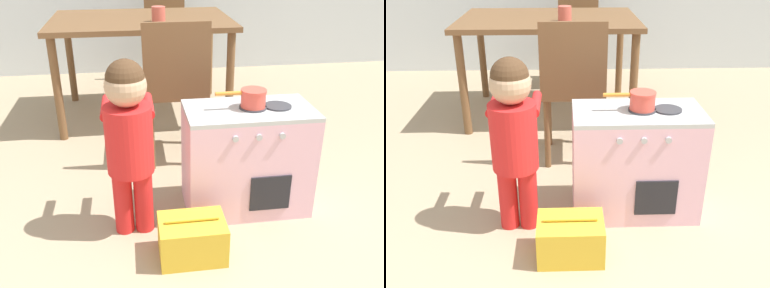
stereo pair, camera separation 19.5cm
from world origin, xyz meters
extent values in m
cube|color=#EAB2C6|center=(0.26, 0.92, 0.26)|extent=(0.61, 0.34, 0.51)
cube|color=#B7BABC|center=(0.26, 0.92, 0.52)|extent=(0.61, 0.34, 0.02)
cylinder|color=#38383D|center=(0.27, 0.92, 0.54)|extent=(0.13, 0.13, 0.01)
cylinder|color=#38383D|center=(0.39, 0.92, 0.54)|extent=(0.13, 0.13, 0.01)
cube|color=black|center=(0.33, 0.75, 0.17)|extent=(0.19, 0.01, 0.18)
cylinder|color=#B2B2B7|center=(0.15, 0.75, 0.46)|extent=(0.03, 0.01, 0.03)
cylinder|color=#B2B2B7|center=(0.26, 0.75, 0.46)|extent=(0.03, 0.01, 0.03)
cylinder|color=#B2B2B7|center=(0.36, 0.75, 0.46)|extent=(0.03, 0.01, 0.03)
cylinder|color=#E04C3D|center=(0.27, 0.92, 0.58)|extent=(0.12, 0.12, 0.08)
cylinder|color=#E04C3D|center=(0.27, 0.92, 0.62)|extent=(0.12, 0.12, 0.01)
cylinder|color=orange|center=(0.15, 0.92, 0.61)|extent=(0.12, 0.02, 0.02)
cylinder|color=red|center=(-0.35, 0.79, 0.16)|extent=(0.09, 0.09, 0.32)
cylinder|color=red|center=(-0.26, 0.79, 0.16)|extent=(0.09, 0.09, 0.32)
cylinder|color=red|center=(-0.31, 0.79, 0.47)|extent=(0.21, 0.21, 0.30)
sphere|color=tan|center=(-0.31, 0.79, 0.71)|extent=(0.18, 0.18, 0.18)
sphere|color=#4C331E|center=(-0.31, 0.79, 0.74)|extent=(0.16, 0.16, 0.16)
cylinder|color=red|center=(-0.40, 0.91, 0.58)|extent=(0.04, 0.24, 0.04)
cylinder|color=red|center=(-0.22, 0.91, 0.58)|extent=(0.04, 0.24, 0.04)
cube|color=gold|center=(-0.07, 0.56, 0.09)|extent=(0.28, 0.20, 0.18)
cylinder|color=gold|center=(-0.07, 0.56, 0.19)|extent=(0.23, 0.02, 0.02)
cube|color=brown|center=(-0.19, 2.27, 0.71)|extent=(1.27, 0.90, 0.03)
cylinder|color=brown|center=(-0.77, 1.88, 0.35)|extent=(0.06, 0.06, 0.70)
cylinder|color=brown|center=(0.39, 1.88, 0.35)|extent=(0.06, 0.06, 0.70)
cylinder|color=brown|center=(-0.77, 2.66, 0.35)|extent=(0.06, 0.06, 0.70)
cylinder|color=brown|center=(0.39, 2.66, 0.35)|extent=(0.06, 0.06, 0.70)
cube|color=brown|center=(-0.03, 1.53, 0.44)|extent=(0.37, 0.37, 0.03)
cube|color=brown|center=(-0.03, 1.36, 0.66)|extent=(0.37, 0.02, 0.41)
cylinder|color=brown|center=(-0.19, 1.37, 0.21)|extent=(0.04, 0.04, 0.42)
cylinder|color=brown|center=(0.12, 1.37, 0.21)|extent=(0.04, 0.04, 0.42)
cylinder|color=brown|center=(-0.19, 1.68, 0.21)|extent=(0.04, 0.04, 0.42)
cylinder|color=brown|center=(0.12, 1.68, 0.21)|extent=(0.04, 0.04, 0.42)
cube|color=brown|center=(0.06, 2.97, 0.44)|extent=(0.37, 0.37, 0.03)
cube|color=brown|center=(0.06, 3.14, 0.66)|extent=(0.37, 0.02, 0.41)
cylinder|color=brown|center=(-0.10, 2.81, 0.21)|extent=(0.04, 0.04, 0.42)
cylinder|color=brown|center=(0.21, 2.81, 0.21)|extent=(0.04, 0.04, 0.42)
cylinder|color=brown|center=(-0.10, 3.12, 0.21)|extent=(0.04, 0.04, 0.42)
cylinder|color=brown|center=(0.21, 3.12, 0.21)|extent=(0.04, 0.04, 0.42)
cylinder|color=#D15B4C|center=(-0.07, 2.09, 0.78)|extent=(0.09, 0.09, 0.10)
camera|label=1|loc=(-0.28, -0.89, 1.25)|focal=40.00mm
camera|label=2|loc=(-0.09, -0.90, 1.25)|focal=40.00mm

